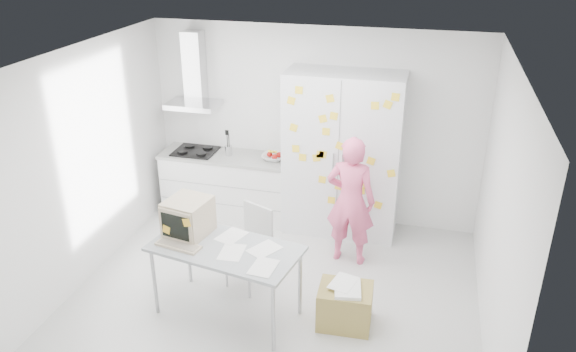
% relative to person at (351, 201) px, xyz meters
% --- Properties ---
extents(floor, '(4.50, 4.00, 0.02)m').
position_rel_person_xyz_m(floor, '(-0.69, -0.93, -0.83)').
color(floor, silver).
rests_on(floor, ground).
extents(walls, '(4.52, 4.01, 2.70)m').
position_rel_person_xyz_m(walls, '(-0.69, -0.21, 0.53)').
color(walls, white).
rests_on(walls, ground).
extents(ceiling, '(4.50, 4.00, 0.02)m').
position_rel_person_xyz_m(ceiling, '(-0.69, -0.93, 1.88)').
color(ceiling, white).
rests_on(ceiling, walls).
extents(counter_run, '(1.84, 0.63, 1.28)m').
position_rel_person_xyz_m(counter_run, '(-1.89, 0.77, -0.35)').
color(counter_run, white).
rests_on(counter_run, ground).
extents(range_hood, '(0.70, 0.48, 1.01)m').
position_rel_person_xyz_m(range_hood, '(-2.34, 0.91, 1.14)').
color(range_hood, silver).
rests_on(range_hood, walls).
extents(tall_cabinet, '(1.50, 0.68, 2.20)m').
position_rel_person_xyz_m(tall_cabinet, '(-0.24, 0.75, 0.28)').
color(tall_cabinet, silver).
rests_on(tall_cabinet, ground).
extents(person, '(0.63, 0.43, 1.64)m').
position_rel_person_xyz_m(person, '(0.00, 0.00, 0.00)').
color(person, '#EC5B89').
rests_on(person, ground).
extents(desk, '(1.66, 1.04, 1.23)m').
position_rel_person_xyz_m(desk, '(-1.39, -1.29, 0.11)').
color(desk, '#959A9E').
rests_on(desk, ground).
extents(chair, '(0.58, 0.58, 0.97)m').
position_rel_person_xyz_m(chair, '(-1.01, -0.77, -0.27)').
color(chair, '#B7B7B4').
rests_on(chair, ground).
extents(cardboard_box, '(0.57, 0.47, 0.48)m').
position_rel_person_xyz_m(cardboard_box, '(0.16, -1.25, -0.59)').
color(cardboard_box, '#9C8943').
rests_on(cardboard_box, ground).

